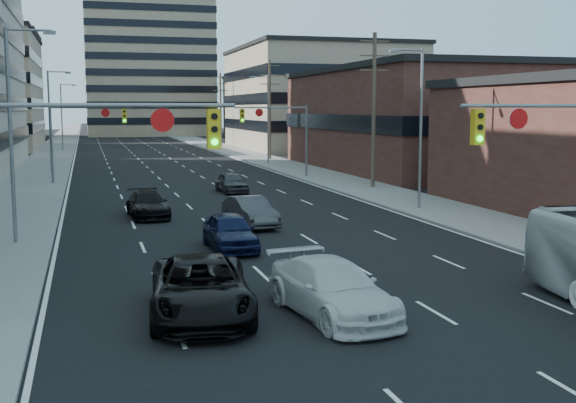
{
  "coord_description": "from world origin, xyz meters",
  "views": [
    {
      "loc": [
        -7.52,
        -11.85,
        5.71
      ],
      "look_at": [
        -0.18,
        14.36,
        2.2
      ],
      "focal_mm": 45.0,
      "sensor_mm": 36.0,
      "label": 1
    }
  ],
  "objects": [
    {
      "name": "ground",
      "position": [
        0.0,
        0.0,
        0.0
      ],
      "size": [
        400.0,
        400.0,
        0.0
      ],
      "primitive_type": "plane",
      "color": "black",
      "rests_on": "ground"
    },
    {
      "name": "road_surface",
      "position": [
        0.0,
        130.0,
        0.01
      ],
      "size": [
        18.0,
        300.0,
        0.02
      ],
      "primitive_type": "cube",
      "color": "black",
      "rests_on": "ground"
    },
    {
      "name": "sidewalk_left",
      "position": [
        -11.5,
        130.0,
        0.07
      ],
      "size": [
        5.0,
        300.0,
        0.15
      ],
      "primitive_type": "cube",
      "color": "slate",
      "rests_on": "ground"
    },
    {
      "name": "sidewalk_right",
      "position": [
        11.5,
        130.0,
        0.07
      ],
      "size": [
        5.0,
        300.0,
        0.15
      ],
      "primitive_type": "cube",
      "color": "slate",
      "rests_on": "ground"
    },
    {
      "name": "storefront_right_mid",
      "position": [
        24.0,
        50.0,
        4.5
      ],
      "size": [
        20.0,
        30.0,
        9.0
      ],
      "primitive_type": "cube",
      "color": "#472119",
      "rests_on": "ground"
    },
    {
      "name": "office_right_far",
      "position": [
        25.0,
        88.0,
        7.0
      ],
      "size": [
        22.0,
        28.0,
        14.0
      ],
      "primitive_type": "cube",
      "color": "gray",
      "rests_on": "ground"
    },
    {
      "name": "apartment_tower",
      "position": [
        6.0,
        150.0,
        29.0
      ],
      "size": [
        26.0,
        26.0,
        58.0
      ],
      "primitive_type": "cube",
      "color": "gray",
      "rests_on": "ground"
    },
    {
      "name": "bg_block_right",
      "position": [
        32.0,
        130.0,
        6.0
      ],
      "size": [
        22.0,
        22.0,
        12.0
      ],
      "primitive_type": "cube",
      "color": "gray",
      "rests_on": "ground"
    },
    {
      "name": "signal_near_left",
      "position": [
        -7.45,
        8.0,
        4.33
      ],
      "size": [
        6.59,
        0.33,
        6.0
      ],
      "color": "slate",
      "rests_on": "ground"
    },
    {
      "name": "signal_near_right",
      "position": [
        7.45,
        8.0,
        4.33
      ],
      "size": [
        6.59,
        0.33,
        6.0
      ],
      "color": "slate",
      "rests_on": "ground"
    },
    {
      "name": "signal_far_left",
      "position": [
        -7.68,
        45.0,
        4.3
      ],
      "size": [
        6.09,
        0.33,
        6.0
      ],
      "color": "slate",
      "rests_on": "ground"
    },
    {
      "name": "signal_far_right",
      "position": [
        7.68,
        45.0,
        4.3
      ],
      "size": [
        6.09,
        0.33,
        6.0
      ],
      "color": "slate",
      "rests_on": "ground"
    },
    {
      "name": "utility_pole_block",
      "position": [
        12.2,
        36.0,
        5.78
      ],
      "size": [
        2.2,
        0.28,
        11.0
      ],
      "color": "#4C3D2D",
      "rests_on": "ground"
    },
    {
      "name": "utility_pole_midblock",
      "position": [
        12.2,
        66.0,
        5.78
      ],
      "size": [
        2.2,
        0.28,
        11.0
      ],
      "color": "#4C3D2D",
      "rests_on": "ground"
    },
    {
      "name": "utility_pole_distant",
      "position": [
        12.2,
        96.0,
        5.78
      ],
      "size": [
        2.2,
        0.28,
        11.0
      ],
      "color": "#4C3D2D",
      "rests_on": "ground"
    },
    {
      "name": "streetlight_left_near",
      "position": [
        -10.34,
        20.0,
        5.05
      ],
      "size": [
        2.03,
        0.22,
        9.0
      ],
      "color": "slate",
      "rests_on": "ground"
    },
    {
      "name": "streetlight_left_mid",
      "position": [
        -10.34,
        55.0,
        5.05
      ],
      "size": [
        2.03,
        0.22,
        9.0
      ],
      "color": "slate",
      "rests_on": "ground"
    },
    {
      "name": "streetlight_left_far",
      "position": [
        -10.34,
        90.0,
        5.05
      ],
      "size": [
        2.03,
        0.22,
        9.0
      ],
      "color": "slate",
      "rests_on": "ground"
    },
    {
      "name": "streetlight_right_near",
      "position": [
        10.34,
        25.0,
        5.05
      ],
      "size": [
        2.03,
        0.22,
        9.0
      ],
      "color": "slate",
      "rests_on": "ground"
    },
    {
      "name": "streetlight_right_far",
      "position": [
        10.34,
        60.0,
        5.05
      ],
      "size": [
        2.03,
        0.22,
        9.0
      ],
      "color": "slate",
      "rests_on": "ground"
    },
    {
      "name": "black_pickup",
      "position": [
        -4.62,
        7.4,
        0.81
      ],
      "size": [
        3.32,
        6.09,
        1.62
      ],
      "primitive_type": "imported",
      "rotation": [
        0.0,
        0.0,
        -0.11
      ],
      "color": "black",
      "rests_on": "ground"
    },
    {
      "name": "white_van",
      "position": [
        -1.11,
        6.52,
        0.77
      ],
      "size": [
        2.87,
        5.55,
        1.54
      ],
      "primitive_type": "imported",
      "rotation": [
        0.0,
        0.0,
        0.14
      ],
      "color": "silver",
      "rests_on": "ground"
    },
    {
      "name": "sedan_blue",
      "position": [
        -2.0,
        16.6,
        0.76
      ],
      "size": [
        1.79,
        4.44,
        1.51
      ],
      "primitive_type": "imported",
      "rotation": [
        0.0,
        0.0,
        0.0
      ],
      "color": "black",
      "rests_on": "ground"
    },
    {
      "name": "sedan_grey_center",
      "position": [
        0.07,
        22.05,
        0.73
      ],
      "size": [
        2.1,
        4.59,
        1.46
      ],
      "primitive_type": "imported",
      "rotation": [
        0.0,
        0.0,
        0.13
      ],
      "color": "#363639",
      "rests_on": "ground"
    },
    {
      "name": "sedan_black_far",
      "position": [
        -4.49,
        26.43,
        0.69
      ],
      "size": [
        2.16,
        4.83,
        1.38
      ],
      "primitive_type": "imported",
      "rotation": [
        0.0,
        0.0,
        0.05
      ],
      "color": "black",
      "rests_on": "ground"
    },
    {
      "name": "sedan_grey_right",
      "position": [
        2.0,
        36.48,
        0.7
      ],
      "size": [
        1.89,
        4.21,
        1.4
      ],
      "primitive_type": "imported",
      "rotation": [
        0.0,
        0.0,
        0.06
      ],
      "color": "#3A3A3D",
      "rests_on": "ground"
    }
  ]
}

